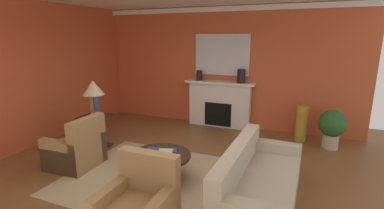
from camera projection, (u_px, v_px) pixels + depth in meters
name	position (u px, v px, depth m)	size (l,w,h in m)	color
ground_plane	(166.00, 174.00, 4.80)	(8.33, 8.33, 0.00)	brown
wall_fireplace	(220.00, 68.00, 7.23)	(7.01, 0.12, 3.05)	#C65633
wall_window	(35.00, 74.00, 5.91)	(0.12, 6.69, 3.05)	#C65633
crown_moulding	(220.00, 9.00, 6.81)	(7.01, 0.08, 0.12)	white
area_rug	(161.00, 179.00, 4.61)	(3.14, 2.39, 0.01)	tan
fireplace	(219.00, 105.00, 7.24)	(1.80, 0.35, 1.20)	white
mantel_mirror	(222.00, 55.00, 7.04)	(1.42, 0.04, 1.03)	silver
sofa	(258.00, 186.00, 3.84)	(0.96, 2.13, 0.85)	#BCB299
armchair_near_window	(77.00, 150.00, 5.02)	(0.82, 0.82, 0.95)	#9E7A4C
coffee_table	(161.00, 161.00, 4.54)	(1.00, 1.00, 0.45)	#2D2319
side_table	(97.00, 129.00, 5.87)	(0.56, 0.56, 0.70)	#2D2319
table_lamp	(93.00, 91.00, 5.67)	(0.44, 0.44, 0.75)	#B28E38
vase_tall_corner	(301.00, 123.00, 6.26)	(0.26, 0.26, 0.81)	#B7892D
vase_mantel_left	(199.00, 75.00, 7.22)	(0.15, 0.15, 0.26)	black
vase_mantel_right	(241.00, 76.00, 6.80)	(0.19, 0.19, 0.34)	black
vase_on_side_table	(96.00, 107.00, 5.58)	(0.10, 0.10, 0.45)	navy
book_red_cover	(171.00, 151.00, 4.60)	(0.20, 0.18, 0.03)	navy
book_art_folio	(154.00, 150.00, 4.53)	(0.21, 0.19, 0.04)	navy
book_small_novel	(165.00, 152.00, 4.33)	(0.22, 0.18, 0.05)	tan
potted_plant	(332.00, 126.00, 5.80)	(0.56, 0.56, 0.83)	#BCB29E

